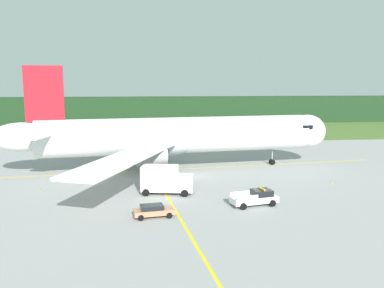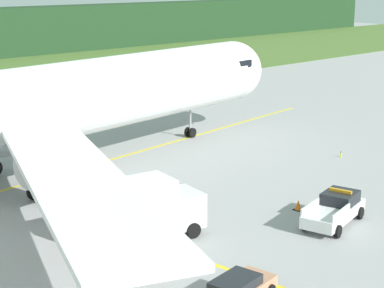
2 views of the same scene
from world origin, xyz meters
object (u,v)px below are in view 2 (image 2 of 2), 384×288
object	(u,v)px
catering_truck	(144,209)
apron_cone	(298,205)
ops_pickup_truck	(335,209)
airliner	(40,107)

from	to	relation	value
catering_truck	apron_cone	xyz separation A→B (m)	(10.33, -2.91, -1.54)
ops_pickup_truck	apron_cone	xyz separation A→B (m)	(0.28, 2.95, -0.57)
airliner	ops_pickup_truck	size ratio (longest dim) A/B	9.48
ops_pickup_truck	airliner	bearing A→B (deg)	111.80
airliner	catering_truck	size ratio (longest dim) A/B	7.94
ops_pickup_truck	catering_truck	world-z (taller)	catering_truck
ops_pickup_truck	catering_truck	xyz separation A→B (m)	(-10.05, 5.87, 0.97)
ops_pickup_truck	catering_truck	distance (m)	11.68
airliner	ops_pickup_truck	world-z (taller)	airliner
airliner	apron_cone	xyz separation A→B (m)	(8.27, -17.03, -5.08)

